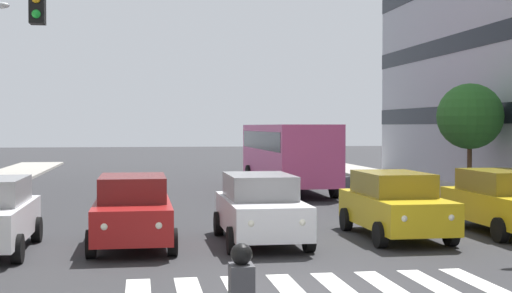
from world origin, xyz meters
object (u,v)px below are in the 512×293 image
Objects in this scene: car_1 at (394,204)px; car_3 at (133,210)px; car_2 at (260,208)px; street_tree_2 at (470,116)px; car_0 at (504,201)px; bus_behind_traffic at (287,150)px.

car_1 is 1.00× the size of car_3.
car_3 is at bearing 0.05° from car_2.
car_1 is at bearing 55.64° from street_tree_2.
street_tree_2 is at bearing -142.45° from car_3.
street_tree_2 is at bearing -110.93° from car_0.
car_0 is at bearing -176.80° from car_3.
car_1 is 0.42× the size of bus_behind_traffic.
car_3 is at bearing 3.20° from car_0.
car_1 and car_3 have the same top height.
car_0 is 0.42× the size of bus_behind_traffic.
bus_behind_traffic reaches higher than car_1.
bus_behind_traffic is 2.29× the size of street_tree_2.
car_1 is at bearing -175.66° from car_2.
car_0 is 1.00× the size of car_2.
street_tree_2 is (-7.11, -10.40, 2.46)m from car_1.
street_tree_2 is (-7.11, 3.69, 1.48)m from bus_behind_traffic.
car_2 is 3.16m from car_3.
bus_behind_traffic reaches higher than car_0.
car_1 is (3.24, 0.28, 0.00)m from car_0.
street_tree_2 reaches higher than car_1.
car_0 is 10.04m from car_3.
car_2 and car_3 have the same top height.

